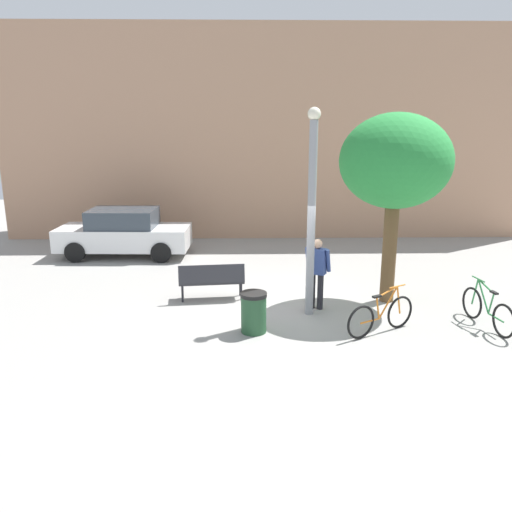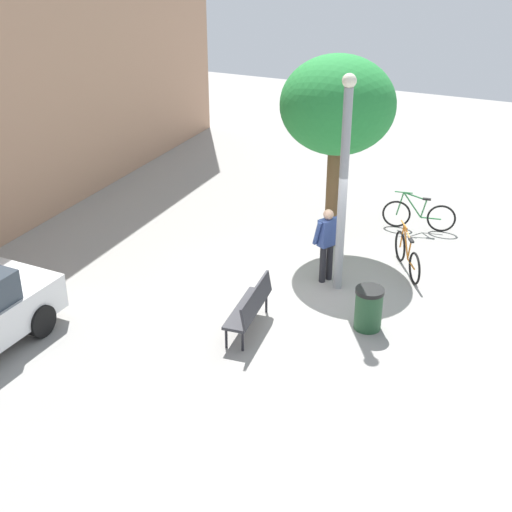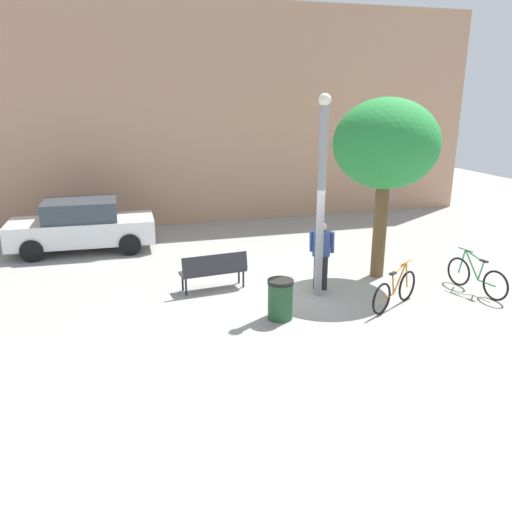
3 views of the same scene
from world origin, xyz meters
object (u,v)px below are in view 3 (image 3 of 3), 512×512
object	(u,v)px
plaza_tree	(386,146)
bicycle_green	(476,277)
trash_bin	(280,299)
parked_car_white	(82,226)
person_by_lamppost	(321,251)
lamppost	(321,192)
park_bench	(214,269)
bicycle_orange	(395,291)

from	to	relation	value
plaza_tree	bicycle_green	size ratio (longest dim) A/B	2.50
plaza_tree	trash_bin	distance (m)	4.78
parked_car_white	trash_bin	world-z (taller)	parked_car_white
person_by_lamppost	trash_bin	size ratio (longest dim) A/B	1.94
bicycle_green	person_by_lamppost	bearing A→B (deg)	160.47
lamppost	plaza_tree	size ratio (longest dim) A/B	1.02
park_bench	parked_car_white	xyz separation A→B (m)	(-3.11, 4.41, 0.23)
bicycle_orange	bicycle_green	bearing A→B (deg)	6.65
park_bench	trash_bin	bearing A→B (deg)	-63.87
plaza_tree	bicycle_orange	distance (m)	3.63
lamppost	bicycle_orange	world-z (taller)	lamppost
plaza_tree	trash_bin	bearing A→B (deg)	-150.42
park_bench	bicycle_orange	xyz separation A→B (m)	(3.62, -2.15, -0.16)
parked_car_white	plaza_tree	bearing A→B (deg)	-31.68
lamppost	person_by_lamppost	bearing A→B (deg)	59.03
park_bench	lamppost	bearing A→B (deg)	-23.52
park_bench	bicycle_orange	distance (m)	4.22
trash_bin	bicycle_orange	bearing A→B (deg)	-2.70
lamppost	park_bench	distance (m)	3.13
person_by_lamppost	trash_bin	xyz separation A→B (m)	(-1.49, -1.38, -0.53)
person_by_lamppost	trash_bin	distance (m)	2.10
bicycle_orange	parked_car_white	bearing A→B (deg)	135.77
person_by_lamppost	trash_bin	world-z (taller)	person_by_lamppost
lamppost	park_bench	world-z (taller)	lamppost
parked_car_white	trash_bin	bearing A→B (deg)	-57.46
lamppost	person_by_lamppost	distance (m)	1.54
plaza_tree	person_by_lamppost	bearing A→B (deg)	-164.78
person_by_lamppost	parked_car_white	size ratio (longest dim) A/B	0.39
bicycle_green	parked_car_white	world-z (taller)	parked_car_white
park_bench	bicycle_orange	bearing A→B (deg)	-30.64
bicycle_orange	plaza_tree	bearing A→B (deg)	71.65
bicycle_orange	person_by_lamppost	bearing A→B (deg)	127.20
plaza_tree	bicycle_green	bearing A→B (deg)	-45.89
lamppost	person_by_lamppost	world-z (taller)	lamppost
park_bench	bicycle_green	bearing A→B (deg)	-17.48
park_bench	plaza_tree	bearing A→B (deg)	-2.05
lamppost	plaza_tree	xyz separation A→B (m)	(2.01, 0.84, 0.89)
lamppost	park_bench	size ratio (longest dim) A/B	2.78
lamppost	parked_car_white	distance (m)	7.81
park_bench	plaza_tree	world-z (taller)	plaza_tree
parked_car_white	bicycle_orange	bearing A→B (deg)	-44.23
person_by_lamppost	lamppost	bearing A→B (deg)	-120.97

